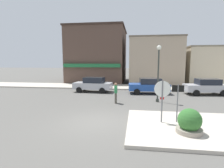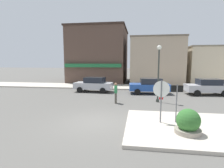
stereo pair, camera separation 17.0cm
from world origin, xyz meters
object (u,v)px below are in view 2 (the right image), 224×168
object	(u,v)px
one_way_sign	(177,100)
planter	(188,124)
parked_car_third	(207,87)
pedestrian_crossing_near	(116,92)
stop_sign	(161,96)
parked_car_second	(150,86)
parked_car_nearest	(94,84)
lamp_post	(159,65)

from	to	relation	value
one_way_sign	planter	bearing A→B (deg)	-80.77
parked_car_third	pedestrian_crossing_near	bearing A→B (deg)	-150.22
stop_sign	planter	size ratio (longest dim) A/B	1.88
stop_sign	parked_car_second	xyz separation A→B (m)	(0.02, 8.97, -0.71)
one_way_sign	parked_car_nearest	size ratio (longest dim) A/B	0.51
planter	parked_car_second	size ratio (longest dim) A/B	0.30
one_way_sign	parked_car_third	bearing A→B (deg)	62.21
parked_car_second	parked_car_third	size ratio (longest dim) A/B	0.99
parked_car_second	parked_car_third	bearing A→B (deg)	1.92
stop_sign	planter	xyz separation A→B (m)	(1.00, -1.23, -0.96)
stop_sign	pedestrian_crossing_near	bearing A→B (deg)	123.19
parked_car_second	one_way_sign	bearing A→B (deg)	-85.08
stop_sign	pedestrian_crossing_near	world-z (taller)	stop_sign
one_way_sign	pedestrian_crossing_near	world-z (taller)	one_way_sign
stop_sign	planter	world-z (taller)	stop_sign
parked_car_nearest	pedestrian_crossing_near	xyz separation A→B (m)	(3.00, -4.85, 0.06)
lamp_post	pedestrian_crossing_near	xyz separation A→B (m)	(-3.27, -0.94, -2.09)
one_way_sign	parked_car_third	xyz separation A→B (m)	(4.75, 9.02, -0.52)
stop_sign	lamp_post	distance (m)	5.51
one_way_sign	parked_car_nearest	world-z (taller)	one_way_sign
lamp_post	stop_sign	bearing A→B (deg)	-94.53
one_way_sign	planter	distance (m)	1.58
parked_car_nearest	stop_sign	bearing A→B (deg)	-57.57
lamp_post	parked_car_nearest	size ratio (longest dim) A/B	1.11
planter	parked_car_second	world-z (taller)	parked_car_second
parked_car_second	stop_sign	bearing A→B (deg)	-90.10
stop_sign	parked_car_nearest	distance (m)	10.94
planter	lamp_post	world-z (taller)	lamp_post
parked_car_second	parked_car_third	xyz separation A→B (m)	(5.51, 0.18, 0.00)
lamp_post	parked_car_second	size ratio (longest dim) A/B	1.10
parked_car_second	parked_car_third	distance (m)	5.52
parked_car_third	parked_car_nearest	bearing A→B (deg)	179.73
lamp_post	parked_car_third	bearing A→B (deg)	37.04
lamp_post	pedestrian_crossing_near	size ratio (longest dim) A/B	2.82
planter	parked_car_third	distance (m)	11.34
planter	pedestrian_crossing_near	world-z (taller)	pedestrian_crossing_near
stop_sign	planter	bearing A→B (deg)	-51.01
parked_car_third	planter	bearing A→B (deg)	-113.57
lamp_post	parked_car_second	distance (m)	4.27
one_way_sign	parked_car_third	size ratio (longest dim) A/B	0.51
parked_car_nearest	parked_car_second	world-z (taller)	same
stop_sign	lamp_post	size ratio (longest dim) A/B	0.51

